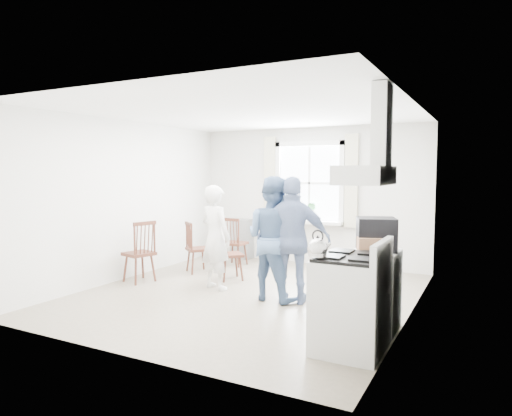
{
  "coord_description": "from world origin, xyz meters",
  "views": [
    {
      "loc": [
        3.11,
        -5.7,
        1.78
      ],
      "look_at": [
        0.04,
        0.2,
        1.24
      ],
      "focal_mm": 32.0,
      "sensor_mm": 36.0,
      "label": 1
    }
  ],
  "objects_px": {
    "windsor_chair_c": "(143,245)",
    "person_mid": "(273,238)",
    "low_cabinet": "(375,290)",
    "gas_stove": "(351,302)",
    "windsor_chair_b": "(192,242)",
    "stereo_stack": "(376,234)",
    "person_left": "(215,237)",
    "person_right": "(293,240)",
    "windsor_chair_a": "(232,236)"
  },
  "relations": [
    {
      "from": "windsor_chair_c",
      "to": "person_mid",
      "type": "bearing_deg",
      "value": 2.89
    },
    {
      "from": "low_cabinet",
      "to": "gas_stove",
      "type": "bearing_deg",
      "value": -95.68
    },
    {
      "from": "windsor_chair_b",
      "to": "person_mid",
      "type": "relative_size",
      "value": 0.53
    },
    {
      "from": "stereo_stack",
      "to": "person_left",
      "type": "height_order",
      "value": "person_left"
    },
    {
      "from": "person_mid",
      "to": "person_right",
      "type": "bearing_deg",
      "value": -178.06
    },
    {
      "from": "stereo_stack",
      "to": "person_left",
      "type": "distance_m",
      "value": 2.66
    },
    {
      "from": "windsor_chair_a",
      "to": "low_cabinet",
      "type": "bearing_deg",
      "value": -35.15
    },
    {
      "from": "windsor_chair_c",
      "to": "person_left",
      "type": "height_order",
      "value": "person_left"
    },
    {
      "from": "windsor_chair_c",
      "to": "person_mid",
      "type": "height_order",
      "value": "person_mid"
    },
    {
      "from": "person_right",
      "to": "windsor_chair_c",
      "type": "bearing_deg",
      "value": -14.35
    },
    {
      "from": "windsor_chair_a",
      "to": "windsor_chair_b",
      "type": "bearing_deg",
      "value": -113.32
    },
    {
      "from": "windsor_chair_c",
      "to": "person_right",
      "type": "xyz_separation_m",
      "value": [
        2.56,
        0.07,
        0.25
      ]
    },
    {
      "from": "gas_stove",
      "to": "windsor_chair_a",
      "type": "relative_size",
      "value": 1.22
    },
    {
      "from": "stereo_stack",
      "to": "windsor_chair_c",
      "type": "bearing_deg",
      "value": 172.92
    },
    {
      "from": "low_cabinet",
      "to": "windsor_chair_a",
      "type": "distance_m",
      "value": 3.86
    },
    {
      "from": "windsor_chair_b",
      "to": "person_right",
      "type": "height_order",
      "value": "person_right"
    },
    {
      "from": "windsor_chair_a",
      "to": "windsor_chair_b",
      "type": "height_order",
      "value": "windsor_chair_a"
    },
    {
      "from": "low_cabinet",
      "to": "person_mid",
      "type": "relative_size",
      "value": 0.53
    },
    {
      "from": "windsor_chair_b",
      "to": "gas_stove",
      "type": "bearing_deg",
      "value": -31.82
    },
    {
      "from": "stereo_stack",
      "to": "gas_stove",
      "type": "bearing_deg",
      "value": -95.83
    },
    {
      "from": "windsor_chair_b",
      "to": "person_right",
      "type": "bearing_deg",
      "value": -21.36
    },
    {
      "from": "gas_stove",
      "to": "windsor_chair_b",
      "type": "relative_size",
      "value": 1.25
    },
    {
      "from": "gas_stove",
      "to": "windsor_chair_c",
      "type": "distance_m",
      "value": 3.89
    },
    {
      "from": "gas_stove",
      "to": "person_left",
      "type": "height_order",
      "value": "person_left"
    },
    {
      "from": "windsor_chair_c",
      "to": "person_right",
      "type": "bearing_deg",
      "value": 1.55
    },
    {
      "from": "gas_stove",
      "to": "person_mid",
      "type": "xyz_separation_m",
      "value": [
        -1.47,
        1.28,
        0.37
      ]
    },
    {
      "from": "gas_stove",
      "to": "stereo_stack",
      "type": "relative_size",
      "value": 2.19
    },
    {
      "from": "windsor_chair_b",
      "to": "person_right",
      "type": "xyz_separation_m",
      "value": [
        2.28,
        -0.89,
        0.31
      ]
    },
    {
      "from": "low_cabinet",
      "to": "windsor_chair_b",
      "type": "xyz_separation_m",
      "value": [
        -3.5,
        1.43,
        0.1
      ]
    },
    {
      "from": "low_cabinet",
      "to": "windsor_chair_b",
      "type": "height_order",
      "value": "same"
    },
    {
      "from": "windsor_chair_a",
      "to": "person_right",
      "type": "xyz_separation_m",
      "value": [
        1.94,
        -1.69,
        0.29
      ]
    },
    {
      "from": "low_cabinet",
      "to": "windsor_chair_a",
      "type": "relative_size",
      "value": 0.98
    },
    {
      "from": "windsor_chair_c",
      "to": "windsor_chair_a",
      "type": "bearing_deg",
      "value": 70.53
    },
    {
      "from": "windsor_chair_a",
      "to": "windsor_chair_c",
      "type": "relative_size",
      "value": 0.92
    },
    {
      "from": "low_cabinet",
      "to": "windsor_chair_a",
      "type": "xyz_separation_m",
      "value": [
        -3.16,
        2.22,
        0.11
      ]
    },
    {
      "from": "person_mid",
      "to": "gas_stove",
      "type": "bearing_deg",
      "value": 148.66
    },
    {
      "from": "low_cabinet",
      "to": "windsor_chair_c",
      "type": "height_order",
      "value": "windsor_chair_c"
    },
    {
      "from": "gas_stove",
      "to": "low_cabinet",
      "type": "distance_m",
      "value": 0.7
    },
    {
      "from": "person_left",
      "to": "person_right",
      "type": "bearing_deg",
      "value": -169.9
    },
    {
      "from": "windsor_chair_c",
      "to": "windsor_chair_b",
      "type": "bearing_deg",
      "value": 73.86
    },
    {
      "from": "windsor_chair_b",
      "to": "person_mid",
      "type": "bearing_deg",
      "value": -23.37
    },
    {
      "from": "windsor_chair_b",
      "to": "windsor_chair_c",
      "type": "height_order",
      "value": "windsor_chair_c"
    },
    {
      "from": "stereo_stack",
      "to": "person_mid",
      "type": "bearing_deg",
      "value": 159.24
    },
    {
      "from": "person_mid",
      "to": "windsor_chair_c",
      "type": "bearing_deg",
      "value": 12.67
    },
    {
      "from": "windsor_chair_a",
      "to": "stereo_stack",
      "type": "bearing_deg",
      "value": -35.18
    },
    {
      "from": "windsor_chair_a",
      "to": "gas_stove",
      "type": "bearing_deg",
      "value": -43.44
    },
    {
      "from": "gas_stove",
      "to": "person_mid",
      "type": "bearing_deg",
      "value": 138.88
    },
    {
      "from": "person_mid",
      "to": "windsor_chair_b",
      "type": "bearing_deg",
      "value": -13.58
    },
    {
      "from": "person_left",
      "to": "person_mid",
      "type": "bearing_deg",
      "value": -169.5
    },
    {
      "from": "windsor_chair_a",
      "to": "person_mid",
      "type": "distance_m",
      "value": 2.33
    }
  ]
}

